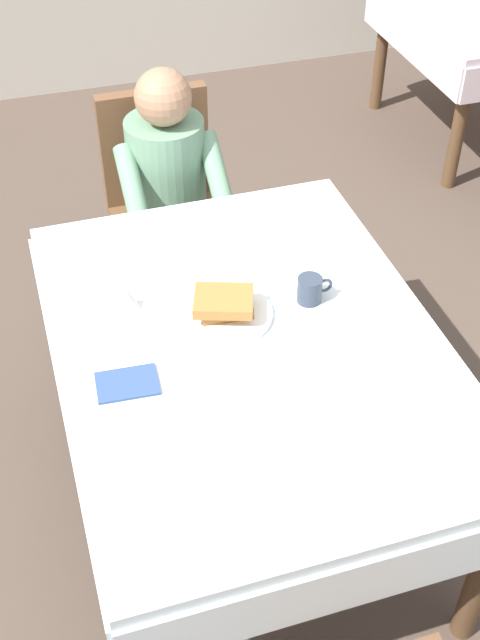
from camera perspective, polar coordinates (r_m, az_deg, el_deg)
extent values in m
plane|color=brown|center=(2.94, 0.55, -12.01)|extent=(14.00, 14.00, 0.00)
cube|color=silver|center=(2.40, 0.66, -1.71)|extent=(1.10, 1.50, 0.04)
cube|color=silver|center=(2.05, 7.43, -17.99)|extent=(1.10, 0.01, 0.18)
cube|color=silver|center=(3.04, -3.72, 6.12)|extent=(1.10, 0.01, 0.18)
cube|color=silver|center=(2.41, -12.10, -6.25)|extent=(0.01, 1.50, 0.18)
cube|color=silver|center=(2.65, 12.16, -0.98)|extent=(0.01, 1.50, 0.18)
cylinder|color=brown|center=(3.08, -11.60, -0.32)|extent=(0.07, 0.07, 0.70)
cylinder|color=brown|center=(3.24, 4.93, 2.94)|extent=(0.07, 0.07, 0.70)
cube|color=brown|center=(3.39, -4.96, 6.48)|extent=(0.44, 0.44, 0.05)
cube|color=brown|center=(3.42, -6.01, 11.95)|extent=(0.44, 0.06, 0.48)
cylinder|color=#2D2319|center=(3.42, -1.11, 2.28)|extent=(0.04, 0.04, 0.40)
cylinder|color=#2D2319|center=(3.36, -7.00, 1.11)|extent=(0.04, 0.04, 0.40)
cylinder|color=#2D2319|center=(3.70, -2.69, 5.64)|extent=(0.04, 0.04, 0.40)
cylinder|color=#2D2319|center=(3.65, -8.17, 4.61)|extent=(0.04, 0.04, 0.40)
cylinder|color=gray|center=(3.24, -5.14, 9.99)|extent=(0.30, 0.30, 0.46)
sphere|color=#A37556|center=(3.06, -5.43, 15.16)|extent=(0.21, 0.21, 0.21)
cylinder|color=gray|center=(3.12, -1.70, 10.30)|extent=(0.08, 0.29, 0.23)
cylinder|color=gray|center=(3.06, -7.55, 9.30)|extent=(0.08, 0.29, 0.23)
cylinder|color=#383D51|center=(3.37, -2.65, 2.08)|extent=(0.10, 0.10, 0.45)
cylinder|color=#383D51|center=(3.35, -5.29, 1.56)|extent=(0.10, 0.10, 0.45)
cylinder|color=white|center=(2.46, -0.98, 0.41)|extent=(0.28, 0.28, 0.02)
cube|color=#A36B33|center=(2.45, -1.09, 1.03)|extent=(0.16, 0.14, 0.03)
cube|color=#A36B33|center=(2.41, -1.16, 1.33)|extent=(0.21, 0.19, 0.03)
cylinder|color=#333D4C|center=(2.50, 4.85, 2.12)|extent=(0.08, 0.08, 0.08)
torus|color=#333D4C|center=(2.51, 5.92, 2.41)|extent=(0.05, 0.01, 0.05)
cone|color=silver|center=(2.49, -7.90, 1.51)|extent=(0.08, 0.08, 0.07)
cube|color=silver|center=(2.41, -5.17, -0.86)|extent=(0.04, 0.18, 0.00)
cube|color=silver|center=(2.49, 3.35, 0.87)|extent=(0.03, 0.20, 0.00)
cube|color=silver|center=(2.23, 2.32, -5.21)|extent=(0.15, 0.03, 0.00)
cube|color=#334C7F|center=(2.27, -7.84, -4.39)|extent=(0.18, 0.13, 0.01)
cube|color=silver|center=(4.63, 11.70, 18.40)|extent=(0.01, 1.10, 0.18)
cylinder|color=brown|center=(4.41, 14.98, 12.90)|extent=(0.07, 0.07, 0.70)
cylinder|color=brown|center=(5.15, 9.79, 17.87)|extent=(0.07, 0.07, 0.70)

